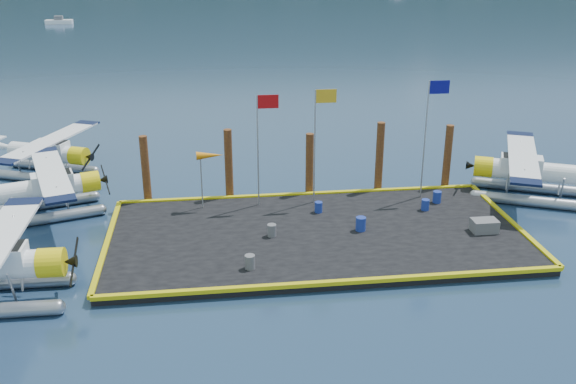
# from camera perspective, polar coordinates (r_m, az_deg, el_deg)

# --- Properties ---
(ground) EXTENTS (4000.00, 4000.00, 0.00)m
(ground) POSITION_cam_1_polar(r_m,az_deg,el_deg) (31.62, 2.52, -4.22)
(ground) COLOR #192B4D
(ground) RESTS_ON ground
(dock) EXTENTS (20.00, 10.00, 0.40)m
(dock) POSITION_cam_1_polar(r_m,az_deg,el_deg) (31.54, 2.52, -3.89)
(dock) COLOR black
(dock) RESTS_ON ground
(dock_bumpers) EXTENTS (20.25, 10.25, 0.18)m
(dock_bumpers) POSITION_cam_1_polar(r_m,az_deg,el_deg) (31.41, 2.53, -3.41)
(dock_bumpers) COLOR #C6B80B
(dock_bumpers) RESTS_ON dock
(seaplane_b) EXTENTS (8.42, 9.01, 3.22)m
(seaplane_b) POSITION_cam_1_polar(r_m,az_deg,el_deg) (36.05, -20.70, 0.10)
(seaplane_b) COLOR gray
(seaplane_b) RESTS_ON ground
(seaplane_c) EXTENTS (8.41, 8.87, 3.23)m
(seaplane_c) POSITION_cam_1_polar(r_m,az_deg,el_deg) (42.00, -20.67, 3.07)
(seaplane_c) COLOR gray
(seaplane_c) RESTS_ON ground
(seaplane_d) EXTENTS (8.91, 9.35, 3.42)m
(seaplane_d) POSITION_cam_1_polar(r_m,az_deg,el_deg) (38.37, 20.52, 1.53)
(seaplane_d) COLOR gray
(seaplane_d) RESTS_ON ground
(drum_0) EXTENTS (0.43, 0.43, 0.61)m
(drum_0) POSITION_cam_1_polar(r_m,az_deg,el_deg) (30.88, -1.45, -3.42)
(drum_0) COLOR #59585D
(drum_0) RESTS_ON dock
(drum_1) EXTENTS (0.49, 0.49, 0.69)m
(drum_1) POSITION_cam_1_polar(r_m,az_deg,el_deg) (31.65, 6.48, -2.83)
(drum_1) COLOR navy
(drum_1) RESTS_ON dock
(drum_2) EXTENTS (0.42, 0.42, 0.59)m
(drum_2) POSITION_cam_1_polar(r_m,az_deg,el_deg) (34.58, 12.11, -1.12)
(drum_2) COLOR navy
(drum_2) RESTS_ON dock
(drum_3) EXTENTS (0.45, 0.45, 0.63)m
(drum_3) POSITION_cam_1_polar(r_m,az_deg,el_deg) (27.99, -3.41, -6.22)
(drum_3) COLOR #59585D
(drum_3) RESTS_ON dock
(drum_4) EXTENTS (0.45, 0.45, 0.63)m
(drum_4) POSITION_cam_1_polar(r_m,az_deg,el_deg) (35.68, 13.11, -0.43)
(drum_4) COLOR navy
(drum_4) RESTS_ON dock
(drum_5) EXTENTS (0.40, 0.40, 0.57)m
(drum_5) POSITION_cam_1_polar(r_m,az_deg,el_deg) (33.58, 2.73, -1.35)
(drum_5) COLOR navy
(drum_5) RESTS_ON dock
(crate) EXTENTS (1.24, 0.83, 0.62)m
(crate) POSITION_cam_1_polar(r_m,az_deg,el_deg) (32.78, 17.05, -2.88)
(crate) COLOR #59585D
(crate) RESTS_ON dock
(flagpole_red) EXTENTS (1.14, 0.08, 6.00)m
(flagpole_red) POSITION_cam_1_polar(r_m,az_deg,el_deg) (33.30, -2.36, 5.24)
(flagpole_red) COLOR #9899A0
(flagpole_red) RESTS_ON dock
(flagpole_yellow) EXTENTS (1.14, 0.08, 6.20)m
(flagpole_yellow) POSITION_cam_1_polar(r_m,az_deg,el_deg) (33.63, 2.75, 5.61)
(flagpole_yellow) COLOR #9899A0
(flagpole_yellow) RESTS_ON dock
(flagpole_blue) EXTENTS (1.14, 0.08, 6.50)m
(flagpole_blue) POSITION_cam_1_polar(r_m,az_deg,el_deg) (35.10, 12.50, 6.10)
(flagpole_blue) COLOR #9899A0
(flagpole_blue) RESTS_ON dock
(windsock) EXTENTS (1.40, 0.44, 3.12)m
(windsock) POSITION_cam_1_polar(r_m,az_deg,el_deg) (33.54, -6.99, 3.13)
(windsock) COLOR #9899A0
(windsock) RESTS_ON dock
(piling_0) EXTENTS (0.44, 0.44, 4.00)m
(piling_0) POSITION_cam_1_polar(r_m,az_deg,el_deg) (35.63, -12.53, 1.79)
(piling_0) COLOR #432113
(piling_0) RESTS_ON ground
(piling_1) EXTENTS (0.44, 0.44, 4.20)m
(piling_1) POSITION_cam_1_polar(r_m,az_deg,el_deg) (35.43, -5.29, 2.29)
(piling_1) COLOR #432113
(piling_1) RESTS_ON ground
(piling_2) EXTENTS (0.44, 0.44, 3.80)m
(piling_2) POSITION_cam_1_polar(r_m,az_deg,el_deg) (35.90, 1.92, 2.29)
(piling_2) COLOR #432113
(piling_2) RESTS_ON ground
(piling_3) EXTENTS (0.44, 0.44, 4.30)m
(piling_3) POSITION_cam_1_polar(r_m,az_deg,el_deg) (36.64, 8.13, 2.90)
(piling_3) COLOR #432113
(piling_3) RESTS_ON ground
(piling_4) EXTENTS (0.44, 0.44, 4.00)m
(piling_4) POSITION_cam_1_polar(r_m,az_deg,el_deg) (37.91, 13.97, 2.87)
(piling_4) COLOR #432113
(piling_4) RESTS_ON ground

